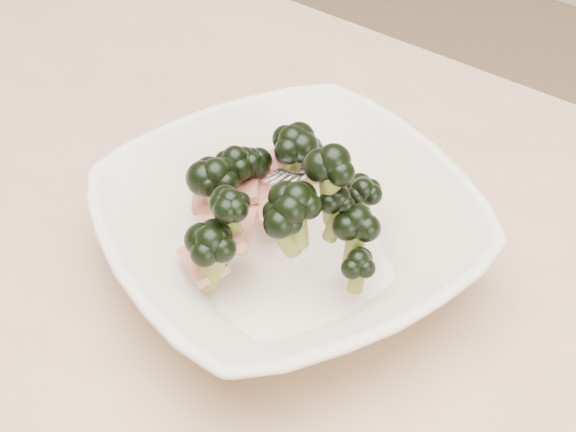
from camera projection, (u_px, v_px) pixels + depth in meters
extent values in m
cube|color=tan|center=(254.00, 350.00, 0.58)|extent=(1.20, 0.80, 0.04)
cylinder|color=tan|center=(128.00, 185.00, 1.28)|extent=(0.06, 0.06, 0.71)
imported|color=beige|center=(288.00, 233.00, 0.59)|extent=(0.35, 0.35, 0.07)
cylinder|color=olive|center=(217.00, 197.00, 0.60)|extent=(0.02, 0.02, 0.03)
ellipsoid|color=black|center=(216.00, 174.00, 0.59)|extent=(0.04, 0.04, 0.03)
cylinder|color=olive|center=(337.00, 220.00, 0.56)|extent=(0.02, 0.02, 0.04)
ellipsoid|color=black|center=(339.00, 197.00, 0.55)|extent=(0.03, 0.03, 0.02)
cylinder|color=olive|center=(357.00, 277.00, 0.56)|extent=(0.01, 0.02, 0.03)
ellipsoid|color=black|center=(358.00, 261.00, 0.55)|extent=(0.03, 0.03, 0.02)
cylinder|color=olive|center=(361.00, 205.00, 0.61)|extent=(0.01, 0.02, 0.03)
ellipsoid|color=black|center=(363.00, 187.00, 0.59)|extent=(0.03, 0.03, 0.02)
cylinder|color=olive|center=(232.00, 225.00, 0.56)|extent=(0.02, 0.02, 0.04)
ellipsoid|color=black|center=(230.00, 201.00, 0.54)|extent=(0.03, 0.03, 0.02)
cylinder|color=olive|center=(251.00, 179.00, 0.63)|extent=(0.02, 0.02, 0.03)
ellipsoid|color=black|center=(251.00, 160.00, 0.62)|extent=(0.03, 0.03, 0.03)
cylinder|color=olive|center=(296.00, 224.00, 0.55)|extent=(0.02, 0.02, 0.04)
ellipsoid|color=black|center=(297.00, 198.00, 0.53)|extent=(0.04, 0.04, 0.03)
cylinder|color=olive|center=(299.00, 170.00, 0.64)|extent=(0.02, 0.02, 0.04)
ellipsoid|color=black|center=(300.00, 147.00, 0.62)|extent=(0.04, 0.04, 0.03)
cylinder|color=olive|center=(355.00, 244.00, 0.57)|extent=(0.02, 0.02, 0.04)
ellipsoid|color=black|center=(357.00, 219.00, 0.55)|extent=(0.04, 0.04, 0.03)
cylinder|color=olive|center=(292.00, 165.00, 0.61)|extent=(0.02, 0.02, 0.04)
ellipsoid|color=black|center=(293.00, 140.00, 0.59)|extent=(0.04, 0.04, 0.03)
cylinder|color=olive|center=(245.00, 178.00, 0.63)|extent=(0.02, 0.02, 0.03)
ellipsoid|color=black|center=(244.00, 158.00, 0.61)|extent=(0.03, 0.03, 0.02)
cylinder|color=olive|center=(332.00, 197.00, 0.55)|extent=(0.02, 0.02, 0.05)
ellipsoid|color=black|center=(334.00, 161.00, 0.53)|extent=(0.04, 0.04, 0.03)
cylinder|color=olive|center=(236.00, 179.00, 0.62)|extent=(0.02, 0.02, 0.03)
ellipsoid|color=black|center=(235.00, 159.00, 0.61)|extent=(0.04, 0.04, 0.03)
cylinder|color=olive|center=(213.00, 266.00, 0.56)|extent=(0.03, 0.02, 0.04)
ellipsoid|color=black|center=(210.00, 241.00, 0.54)|extent=(0.04, 0.04, 0.03)
cylinder|color=olive|center=(361.00, 213.00, 0.59)|extent=(0.02, 0.01, 0.04)
ellipsoid|color=black|center=(363.00, 190.00, 0.57)|extent=(0.03, 0.03, 0.02)
cylinder|color=olive|center=(284.00, 236.00, 0.54)|extent=(0.02, 0.02, 0.04)
ellipsoid|color=black|center=(284.00, 213.00, 0.53)|extent=(0.03, 0.03, 0.03)
cube|color=maroon|center=(203.00, 261.00, 0.58)|extent=(0.05, 0.04, 0.02)
cube|color=maroon|center=(294.00, 166.00, 0.62)|extent=(0.06, 0.03, 0.02)
cube|color=maroon|center=(263.00, 199.00, 0.62)|extent=(0.06, 0.05, 0.01)
cube|color=maroon|center=(226.00, 192.00, 0.62)|extent=(0.06, 0.06, 0.02)
cube|color=maroon|center=(232.00, 231.00, 0.58)|extent=(0.05, 0.05, 0.01)
cube|color=maroon|center=(222.00, 235.00, 0.56)|extent=(0.05, 0.05, 0.02)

